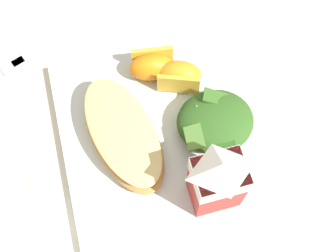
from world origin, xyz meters
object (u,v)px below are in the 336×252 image
(metal_fork, at_px, (48,44))
(green_salad_pile, at_px, (215,121))
(milk_carton, at_px, (218,180))
(orange_wedge_front, at_px, (179,75))
(drinking_clear_cup, at_px, (10,214))
(white_plate, at_px, (168,132))
(cheesy_pizza_bread, at_px, (124,137))
(orange_wedge_middle, at_px, (154,65))

(metal_fork, bearing_deg, green_salad_pile, 133.68)
(milk_carton, bearing_deg, orange_wedge_front, -91.36)
(drinking_clear_cup, bearing_deg, white_plate, -160.96)
(cheesy_pizza_bread, height_order, metal_fork, cheesy_pizza_bread)
(white_plate, xyz_separation_m, cheesy_pizza_bread, (0.06, 0.00, 0.03))
(white_plate, relative_size, cheesy_pizza_bread, 1.53)
(orange_wedge_middle, xyz_separation_m, drinking_clear_cup, (0.21, 0.16, 0.02))
(white_plate, distance_m, green_salad_pile, 0.07)
(green_salad_pile, bearing_deg, white_plate, -13.57)
(cheesy_pizza_bread, distance_m, drinking_clear_cup, 0.16)
(cheesy_pizza_bread, distance_m, milk_carton, 0.14)
(orange_wedge_front, xyz_separation_m, orange_wedge_middle, (0.03, -0.03, 0.00))
(metal_fork, bearing_deg, milk_carton, 119.80)
(white_plate, distance_m, drinking_clear_cup, 0.22)
(cheesy_pizza_bread, xyz_separation_m, drinking_clear_cup, (0.14, 0.07, 0.02))
(cheesy_pizza_bread, height_order, green_salad_pile, green_salad_pile)
(cheesy_pizza_bread, height_order, orange_wedge_middle, orange_wedge_middle)
(metal_fork, bearing_deg, drinking_clear_cup, 75.56)
(green_salad_pile, distance_m, milk_carton, 0.10)
(cheesy_pizza_bread, height_order, orange_wedge_front, orange_wedge_front)
(green_salad_pile, distance_m, drinking_clear_cup, 0.27)
(white_plate, height_order, green_salad_pile, green_salad_pile)
(green_salad_pile, height_order, milk_carton, milk_carton)
(orange_wedge_middle, height_order, drinking_clear_cup, drinking_clear_cup)
(green_salad_pile, distance_m, orange_wedge_front, 0.08)
(green_salad_pile, xyz_separation_m, drinking_clear_cup, (0.26, 0.06, 0.02))
(white_plate, distance_m, metal_fork, 0.23)
(white_plate, relative_size, metal_fork, 1.55)
(metal_fork, xyz_separation_m, drinking_clear_cup, (0.07, 0.26, 0.05))
(cheesy_pizza_bread, distance_m, green_salad_pile, 0.12)
(green_salad_pile, relative_size, orange_wedge_front, 1.45)
(white_plate, relative_size, orange_wedge_front, 4.06)
(green_salad_pile, distance_m, metal_fork, 0.28)
(cheesy_pizza_bread, bearing_deg, white_plate, -176.96)
(orange_wedge_front, xyz_separation_m, metal_fork, (0.17, -0.13, -0.03))
(milk_carton, distance_m, metal_fork, 0.34)
(orange_wedge_front, distance_m, drinking_clear_cup, 0.27)
(cheesy_pizza_bread, bearing_deg, green_salad_pile, 174.65)
(milk_carton, bearing_deg, orange_wedge_middle, -82.33)
(cheesy_pizza_bread, bearing_deg, orange_wedge_middle, -124.34)
(milk_carton, xyz_separation_m, orange_wedge_front, (-0.00, -0.16, -0.04))
(white_plate, xyz_separation_m, orange_wedge_middle, (-0.00, -0.09, 0.03))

